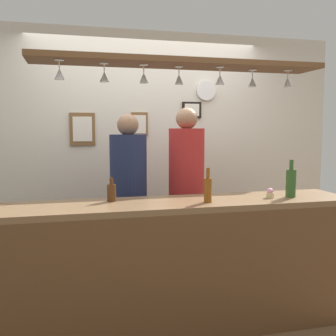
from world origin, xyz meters
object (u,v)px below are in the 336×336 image
Objects in this scene: picture_frame_crest at (140,124)px; wall_clock at (206,91)px; person_left_navy_shirt at (128,187)px; picture_frame_upper_small at (192,110)px; person_right_red_shirt at (186,180)px; bottle_beer_brown_stubby at (112,192)px; bottle_champagne_green at (291,182)px; cupcake at (270,193)px; picture_frame_caricature at (82,129)px; bottle_beer_amber_tall at (208,189)px.

wall_clock is at bearing -0.47° from picture_frame_crest.
person_left_navy_shirt is 1.28m from picture_frame_upper_small.
wall_clock is at bearing 57.16° from person_right_red_shirt.
bottle_beer_brown_stubby is at bearing -128.66° from picture_frame_upper_small.
picture_frame_upper_small is (-0.38, 1.45, 0.64)m from bottle_champagne_green.
picture_frame_crest is (0.22, 0.66, 0.58)m from person_left_navy_shirt.
picture_frame_crest is at bearing 180.00° from picture_frame_upper_small.
person_left_navy_shirt reaches higher than bottle_champagne_green.
picture_frame_upper_small is at bearing 97.90° from cupcake.
cupcake is at bearing -45.92° from picture_frame_caricature.
bottle_beer_amber_tall is 1.60m from picture_frame_crest.
person_left_navy_shirt is 0.56m from person_right_red_shirt.
person_right_red_shirt is at bearing 84.19° from bottle_beer_amber_tall.
picture_frame_upper_small is at bearing 51.34° from bottle_beer_brown_stubby.
person_left_navy_shirt is at bearing 119.24° from bottle_beer_amber_tall.
bottle_beer_brown_stubby is 1.25m from cupcake.
bottle_champagne_green is 1.81m from picture_frame_crest.
bottle_beer_brown_stubby is 1.79m from picture_frame_upper_small.
bottle_champagne_green is at bearing -42.56° from picture_frame_caricature.
person_right_red_shirt reaches higher than bottle_beer_brown_stubby.
bottle_beer_amber_tall is at bearing -80.52° from picture_frame_crest.
wall_clock reaches higher than picture_frame_upper_small.
bottle_beer_amber_tall is 1.18× the size of picture_frame_upper_small.
picture_frame_caricature is at bearing 179.74° from wall_clock.
bottle_beer_brown_stubby is at bearing -108.86° from picture_frame_crest.
person_left_navy_shirt is at bearing 146.42° from bottle_champagne_green.
wall_clock is at bearing -0.26° from picture_frame_caricature.
cupcake is at bearing 5.88° from bottle_beer_amber_tall.
bottle_champagne_green is 0.20m from cupcake.
bottle_beer_amber_tall is 1.67m from picture_frame_upper_small.
person_right_red_shirt is at bearing -122.84° from wall_clock.
wall_clock reaches higher than bottle_beer_brown_stubby.
bottle_champagne_green is at bearing -51.29° from person_right_red_shirt.
picture_frame_caricature is 1.55× the size of wall_clock.
bottle_beer_amber_tall is 1.00× the size of picture_frame_crest.
wall_clock is (0.76, -0.01, 0.38)m from picture_frame_crest.
picture_frame_crest is 0.61m from picture_frame_upper_small.
person_left_navy_shirt is 7.65× the size of wall_clock.
picture_frame_upper_small is (0.34, 1.50, 0.65)m from bottle_beer_amber_tall.
cupcake is (0.54, 0.06, -0.06)m from bottle_beer_amber_tall.
cupcake is 0.35× the size of picture_frame_upper_small.
person_left_navy_shirt is 1.44m from bottle_champagne_green.
bottle_beer_brown_stubby reaches higher than cupcake.
person_right_red_shirt is 1.02m from bottle_champagne_green.
person_right_red_shirt reaches higher than cupcake.
cupcake is at bearing -59.94° from person_right_red_shirt.
bottle_champagne_green is 1.63m from picture_frame_upper_small.
person_left_navy_shirt is 0.90m from picture_frame_crest.
bottle_beer_brown_stubby is at bearing 163.08° from bottle_beer_amber_tall.
bottle_beer_amber_tall is at bearing -175.87° from bottle_champagne_green.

